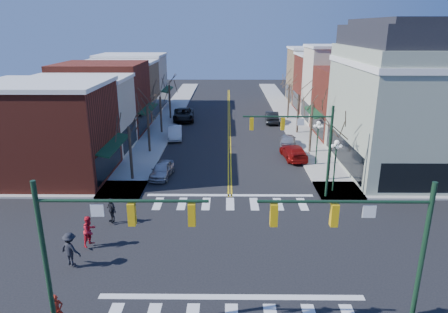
{
  "coord_description": "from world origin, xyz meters",
  "views": [
    {
      "loc": [
        -0.21,
        -21.03,
        12.6
      ],
      "look_at": [
        -0.48,
        9.05,
        2.8
      ],
      "focal_mm": 32.0,
      "sensor_mm": 36.0,
      "label": 1
    }
  ],
  "objects_px": {
    "car_left_near": "(162,170)",
    "car_right_near": "(294,152)",
    "lamppost_midblock": "(318,135)",
    "pedestrian_dark_b": "(70,249)",
    "pedestrian_dark_a": "(111,210)",
    "victorian_corner": "(415,97)",
    "car_left_mid": "(175,133)",
    "car_right_mid": "(288,140)",
    "pedestrian_red_b": "(90,231)",
    "lamppost_corner": "(336,157)",
    "pedestrian_red_a": "(57,311)",
    "car_left_far": "(184,115)",
    "car_right_far": "(272,117)"
  },
  "relations": [
    {
      "from": "car_right_near",
      "to": "pedestrian_dark_a",
      "type": "distance_m",
      "value": 20.0
    },
    {
      "from": "victorian_corner",
      "to": "lamppost_midblock",
      "type": "relative_size",
      "value": 3.29
    },
    {
      "from": "lamppost_corner",
      "to": "car_right_mid",
      "type": "bearing_deg",
      "value": 98.09
    },
    {
      "from": "pedestrian_dark_b",
      "to": "car_left_mid",
      "type": "bearing_deg",
      "value": -72.76
    },
    {
      "from": "car_left_far",
      "to": "pedestrian_dark_b",
      "type": "relative_size",
      "value": 3.17
    },
    {
      "from": "pedestrian_dark_b",
      "to": "pedestrian_dark_a",
      "type": "bearing_deg",
      "value": -76.74
    },
    {
      "from": "pedestrian_red_a",
      "to": "pedestrian_dark_b",
      "type": "relative_size",
      "value": 0.81
    },
    {
      "from": "car_left_mid",
      "to": "pedestrian_red_a",
      "type": "relative_size",
      "value": 2.88
    },
    {
      "from": "car_right_mid",
      "to": "pedestrian_red_b",
      "type": "xyz_separation_m",
      "value": [
        -14.78,
        -21.18,
        0.34
      ]
    },
    {
      "from": "car_right_mid",
      "to": "lamppost_corner",
      "type": "bearing_deg",
      "value": 105.84
    },
    {
      "from": "car_left_mid",
      "to": "victorian_corner",
      "type": "bearing_deg",
      "value": -29.84
    },
    {
      "from": "car_left_near",
      "to": "car_right_near",
      "type": "height_order",
      "value": "car_right_near"
    },
    {
      "from": "car_left_near",
      "to": "car_right_far",
      "type": "relative_size",
      "value": 0.83
    },
    {
      "from": "car_right_mid",
      "to": "car_left_mid",
      "type": "bearing_deg",
      "value": -6.34
    },
    {
      "from": "pedestrian_dark_b",
      "to": "victorian_corner",
      "type": "bearing_deg",
      "value": -124.41
    },
    {
      "from": "pedestrian_red_a",
      "to": "pedestrian_dark_b",
      "type": "xyz_separation_m",
      "value": [
        -1.18,
        4.74,
        0.18
      ]
    },
    {
      "from": "car_left_near",
      "to": "car_right_mid",
      "type": "height_order",
      "value": "car_right_mid"
    },
    {
      "from": "car_left_far",
      "to": "pedestrian_red_a",
      "type": "bearing_deg",
      "value": -96.47
    },
    {
      "from": "victorian_corner",
      "to": "car_left_far",
      "type": "bearing_deg",
      "value": 139.6
    },
    {
      "from": "victorian_corner",
      "to": "car_left_mid",
      "type": "distance_m",
      "value": 25.63
    },
    {
      "from": "lamppost_corner",
      "to": "car_right_far",
      "type": "relative_size",
      "value": 0.9
    },
    {
      "from": "lamppost_corner",
      "to": "pedestrian_dark_b",
      "type": "relative_size",
      "value": 2.25
    },
    {
      "from": "victorian_corner",
      "to": "car_left_mid",
      "type": "relative_size",
      "value": 3.18
    },
    {
      "from": "lamppost_midblock",
      "to": "pedestrian_red_b",
      "type": "relative_size",
      "value": 2.3
    },
    {
      "from": "car_right_near",
      "to": "lamppost_corner",
      "type": "bearing_deg",
      "value": 95.99
    },
    {
      "from": "car_left_near",
      "to": "car_left_mid",
      "type": "bearing_deg",
      "value": 97.15
    },
    {
      "from": "pedestrian_red_a",
      "to": "pedestrian_red_b",
      "type": "bearing_deg",
      "value": 57.35
    },
    {
      "from": "pedestrian_dark_a",
      "to": "pedestrian_dark_b",
      "type": "distance_m",
      "value": 5.16
    },
    {
      "from": "car_left_near",
      "to": "car_right_near",
      "type": "bearing_deg",
      "value": 27.84
    },
    {
      "from": "lamppost_corner",
      "to": "car_left_near",
      "type": "distance_m",
      "value": 14.71
    },
    {
      "from": "lamppost_midblock",
      "to": "pedestrian_dark_b",
      "type": "xyz_separation_m",
      "value": [
        -16.94,
        -17.08,
        -1.85
      ]
    },
    {
      "from": "pedestrian_dark_a",
      "to": "pedestrian_dark_b",
      "type": "bearing_deg",
      "value": -54.76
    },
    {
      "from": "victorian_corner",
      "to": "pedestrian_red_b",
      "type": "relative_size",
      "value": 7.58
    },
    {
      "from": "lamppost_midblock",
      "to": "car_right_near",
      "type": "relative_size",
      "value": 0.88
    },
    {
      "from": "lamppost_corner",
      "to": "lamppost_midblock",
      "type": "height_order",
      "value": "same"
    },
    {
      "from": "victorian_corner",
      "to": "car_right_mid",
      "type": "relative_size",
      "value": 3.25
    },
    {
      "from": "car_right_near",
      "to": "car_right_mid",
      "type": "relative_size",
      "value": 1.12
    },
    {
      "from": "victorian_corner",
      "to": "pedestrian_red_b",
      "type": "bearing_deg",
      "value": -149.73
    },
    {
      "from": "lamppost_midblock",
      "to": "pedestrian_red_b",
      "type": "xyz_separation_m",
      "value": [
        -16.58,
        -15.02,
        -1.87
      ]
    },
    {
      "from": "victorian_corner",
      "to": "car_right_mid",
      "type": "height_order",
      "value": "victorian_corner"
    },
    {
      "from": "car_right_near",
      "to": "pedestrian_dark_a",
      "type": "height_order",
      "value": "pedestrian_dark_a"
    },
    {
      "from": "lamppost_corner",
      "to": "pedestrian_dark_a",
      "type": "height_order",
      "value": "lamppost_corner"
    },
    {
      "from": "car_right_mid",
      "to": "pedestrian_red_a",
      "type": "xyz_separation_m",
      "value": [
        -13.96,
        -27.98,
        0.18
      ]
    },
    {
      "from": "car_left_mid",
      "to": "car_right_mid",
      "type": "xyz_separation_m",
      "value": [
        12.8,
        -3.21,
        0.01
      ]
    },
    {
      "from": "car_left_mid",
      "to": "car_right_near",
      "type": "height_order",
      "value": "car_left_mid"
    },
    {
      "from": "car_left_near",
      "to": "pedestrian_red_b",
      "type": "xyz_separation_m",
      "value": [
        -2.42,
        -11.8,
        0.41
      ]
    },
    {
      "from": "lamppost_corner",
      "to": "pedestrian_red_b",
      "type": "height_order",
      "value": "lamppost_corner"
    },
    {
      "from": "lamppost_corner",
      "to": "pedestrian_red_a",
      "type": "xyz_separation_m",
      "value": [
        -15.76,
        -15.32,
        -2.03
      ]
    },
    {
      "from": "victorian_corner",
      "to": "lamppost_midblock",
      "type": "distance_m",
      "value": 9.1
    },
    {
      "from": "car_left_near",
      "to": "pedestrian_dark_b",
      "type": "xyz_separation_m",
      "value": [
        -2.78,
        -13.86,
        0.43
      ]
    }
  ]
}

